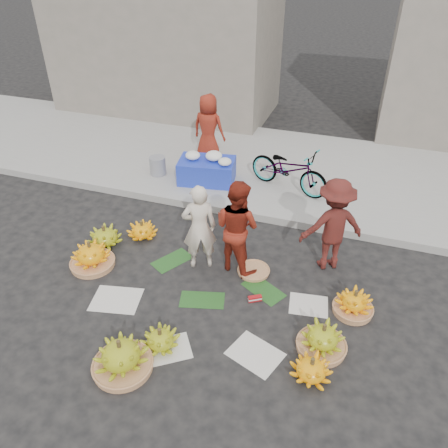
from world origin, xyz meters
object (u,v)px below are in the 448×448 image
(banana_bunch_4, at_px, (322,339))
(flower_table, at_px, (207,169))
(banana_bunch_0, at_px, (91,256))
(vendor_cream, at_px, (199,227))
(bicycle, at_px, (289,169))

(banana_bunch_4, distance_m, flower_table, 4.63)
(flower_table, bearing_deg, banana_bunch_0, -114.71)
(banana_bunch_0, xyz_separation_m, vendor_cream, (1.64, 0.59, 0.52))
(banana_bunch_0, relative_size, banana_bunch_4, 1.03)
(bicycle, bearing_deg, banana_bunch_0, 161.53)
(bicycle, bearing_deg, flower_table, 115.92)
(banana_bunch_4, height_order, vendor_cream, vendor_cream)
(banana_bunch_0, bearing_deg, flower_table, 74.99)
(flower_table, height_order, bicycle, bicycle)
(vendor_cream, distance_m, flower_table, 2.64)
(vendor_cream, xyz_separation_m, flower_table, (-0.82, 2.48, -0.34))
(banana_bunch_4, relative_size, bicycle, 0.41)
(banana_bunch_4, bearing_deg, bicycle, 108.30)
(flower_table, xyz_separation_m, bicycle, (1.66, 0.21, 0.18))
(banana_bunch_0, xyz_separation_m, flower_table, (0.82, 3.07, 0.19))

